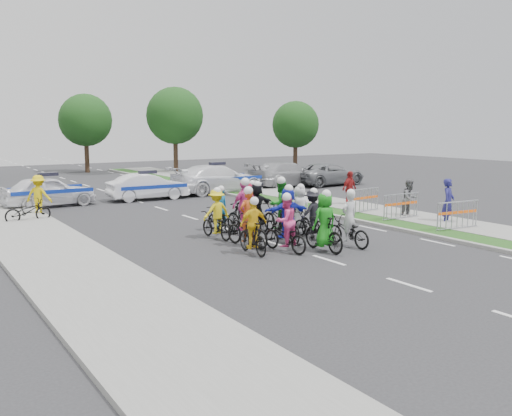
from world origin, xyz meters
TOP-DOWN VIEW (x-y plane):
  - ground at (0.00, 0.00)m, footprint 90.00×90.00m
  - curb_right at (5.10, 5.00)m, footprint 0.20×60.00m
  - grass_strip at (5.80, 5.00)m, footprint 1.20×60.00m
  - sidewalk_right at (7.60, 5.00)m, footprint 2.40×60.00m
  - sidewalk_left at (-6.50, 5.00)m, footprint 3.00×60.00m
  - rider_0 at (1.73, 1.14)m, footprint 0.71×1.84m
  - rider_1 at (0.62, 0.97)m, footprint 0.81×1.82m
  - rider_2 at (-0.41, 1.57)m, footprint 0.88×1.86m
  - rider_3 at (-1.41, 1.83)m, footprint 0.90×1.68m
  - rider_4 at (1.53, 2.74)m, footprint 1.02×1.77m
  - rider_5 at (0.47, 2.69)m, footprint 1.59×1.89m
  - rider_6 at (-0.99, 2.84)m, footprint 0.97×1.98m
  - rider_7 at (1.77, 3.78)m, footprint 0.81×1.74m
  - rider_8 at (1.14, 4.09)m, footprint 0.85×2.01m
  - rider_9 at (-0.08, 4.51)m, footprint 1.06×1.98m
  - rider_10 at (-1.19, 4.50)m, footprint 1.01×1.77m
  - rider_11 at (0.80, 5.10)m, footprint 1.46×1.74m
  - rider_12 at (-0.42, 5.62)m, footprint 0.70×1.68m
  - rider_13 at (1.33, 6.29)m, footprint 0.77×1.68m
  - police_car_0 at (-4.19, 15.47)m, footprint 4.41×2.10m
  - police_car_1 at (0.71, 15.33)m, footprint 4.14×1.57m
  - police_car_2 at (5.08, 15.87)m, footprint 5.63×2.54m
  - civilian_sedan at (10.27, 16.50)m, footprint 5.69×3.06m
  - civilian_suv at (13.17, 15.88)m, footprint 5.18×2.64m
  - spectator_0 at (7.75, 2.15)m, footprint 0.76×0.63m
  - spectator_1 at (7.57, 3.94)m, footprint 0.81×0.64m
  - spectator_2 at (7.72, 7.79)m, footprint 1.06×0.62m
  - marshal_hiviz at (-5.15, 12.99)m, footprint 1.26×1.20m
  - barrier_0 at (6.70, 0.89)m, footprint 2.04×0.69m
  - barrier_1 at (6.70, 3.59)m, footprint 2.01×0.55m
  - barrier_2 at (6.70, 5.73)m, footprint 2.05×0.76m
  - cone_0 at (4.75, 8.67)m, footprint 0.40×0.40m
  - cone_1 at (6.66, 11.84)m, footprint 0.40×0.40m
  - parked_bike at (-5.93, 11.33)m, footprint 1.83×0.80m
  - tree_1 at (9.00, 30.00)m, footprint 4.55×4.55m
  - tree_2 at (18.00, 26.00)m, footprint 3.85×3.85m
  - tree_4 at (3.00, 34.00)m, footprint 4.20×4.20m

SIDE VIEW (x-z plane):
  - ground at x=0.00m, z-range 0.00..0.00m
  - grass_strip at x=5.80m, z-range 0.00..0.11m
  - curb_right at x=5.10m, z-range 0.00..0.12m
  - sidewalk_right at x=7.60m, z-range 0.00..0.13m
  - sidewalk_left at x=-6.50m, z-range 0.00..0.13m
  - cone_0 at x=4.75m, z-range -0.01..0.69m
  - cone_1 at x=6.66m, z-range -0.01..0.69m
  - parked_bike at x=-5.93m, z-range 0.00..0.93m
  - rider_12 at x=-0.42m, z-range -0.28..1.39m
  - barrier_0 at x=6.70m, z-range 0.00..1.12m
  - barrier_1 at x=6.70m, z-range 0.00..1.12m
  - barrier_2 at x=6.70m, z-range 0.00..1.12m
  - rider_0 at x=1.73m, z-range -0.31..1.54m
  - rider_6 at x=-0.99m, z-range -0.33..1.61m
  - rider_13 at x=1.33m, z-range -0.18..1.53m
  - rider_3 at x=-1.41m, z-range -0.20..1.54m
  - police_car_1 at x=0.71m, z-range 0.00..1.35m
  - rider_2 at x=-0.41m, z-range -0.23..1.59m
  - rider_4 at x=1.53m, z-range -0.19..1.55m
  - rider_10 at x=-1.19m, z-range -0.19..1.57m
  - rider_7 at x=1.77m, z-range -0.19..1.59m
  - civilian_suv at x=13.17m, z-range 0.00..1.40m
  - police_car_0 at x=-4.19m, z-range 0.00..1.46m
  - rider_1 at x=0.62m, z-range -0.21..1.70m
  - rider_8 at x=1.14m, z-range -0.27..1.77m
  - rider_11 at x=0.80m, z-range -0.14..1.68m
  - rider_9 at x=-0.08m, z-range -0.24..1.79m
  - civilian_sedan at x=10.27m, z-range 0.00..1.57m
  - police_car_2 at x=5.08m, z-range 0.00..1.60m
  - rider_5 at x=0.47m, z-range -0.16..1.77m
  - spectator_1 at x=7.57m, z-range 0.00..1.62m
  - spectator_2 at x=7.72m, z-range 0.00..1.69m
  - marshal_hiviz at x=-5.15m, z-range 0.00..1.72m
  - spectator_0 at x=7.75m, z-range 0.00..1.78m
  - tree_2 at x=18.00m, z-range 0.95..6.72m
  - tree_4 at x=3.00m, z-range 1.04..7.34m
  - tree_1 at x=9.00m, z-range 1.12..7.95m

